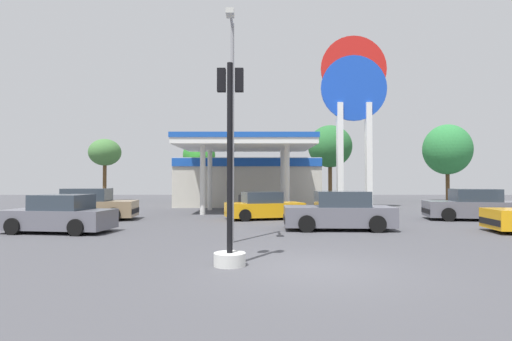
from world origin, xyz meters
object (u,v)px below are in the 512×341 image
(traffic_signal_0, at_px, (231,196))
(tree_3, at_px, (449,150))
(car_2, at_px, (474,206))
(car_3, at_px, (61,215))
(tree_0, at_px, (107,153))
(car_1, at_px, (340,212))
(corner_streetlamp, at_px, (233,110))
(tree_1, at_px, (201,156))
(station_pole_sign, at_px, (355,98))
(tree_2, at_px, (331,147))
(car_4, at_px, (266,207))
(car_5, at_px, (92,206))

(traffic_signal_0, relative_size, tree_3, 0.68)
(car_2, relative_size, car_3, 1.08)
(tree_0, bearing_deg, car_1, -50.35)
(car_1, height_order, car_2, car_2)
(corner_streetlamp, bearing_deg, tree_3, 52.31)
(tree_1, bearing_deg, car_1, -66.61)
(station_pole_sign, xyz_separation_m, tree_1, (-12.24, 8.42, -3.61))
(traffic_signal_0, relative_size, tree_2, 0.66)
(car_4, bearing_deg, station_pole_sign, 48.30)
(car_5, relative_size, corner_streetlamp, 0.64)
(car_1, bearing_deg, tree_3, 54.94)
(car_3, height_order, corner_streetlamp, corner_streetlamp)
(traffic_signal_0, distance_m, tree_1, 27.50)
(car_3, relative_size, car_5, 0.93)
(car_4, relative_size, car_5, 0.92)
(station_pole_sign, xyz_separation_m, car_3, (-14.73, -12.55, -7.24))
(tree_0, xyz_separation_m, tree_1, (9.34, -1.67, -0.36))
(station_pole_sign, bearing_deg, tree_2, 88.52)
(station_pole_sign, bearing_deg, corner_streetlamp, -117.03)
(traffic_signal_0, xyz_separation_m, tree_1, (-4.62, 26.98, 2.63))
(tree_0, xyz_separation_m, corner_streetlamp, (13.80, -25.32, -0.30))
(car_2, xyz_separation_m, car_3, (-18.86, -4.78, -0.05))
(car_3, distance_m, tree_3, 33.86)
(car_3, bearing_deg, tree_1, 83.22)
(corner_streetlamp, bearing_deg, car_2, 32.11)
(car_3, height_order, traffic_signal_0, traffic_signal_0)
(traffic_signal_0, bearing_deg, station_pole_sign, 67.69)
(car_5, bearing_deg, tree_2, 49.27)
(tree_2, height_order, corner_streetlamp, tree_2)
(tree_0, xyz_separation_m, tree_2, (21.86, 0.61, 0.66))
(station_pole_sign, xyz_separation_m, tree_0, (-21.58, 10.09, -3.25))
(car_3, relative_size, tree_3, 0.60)
(corner_streetlamp, bearing_deg, tree_0, 118.59)
(car_2, bearing_deg, car_1, -153.09)
(car_4, height_order, tree_1, tree_1)
(car_5, xyz_separation_m, tree_1, (3.31, 16.10, 3.57))
(traffic_signal_0, bearing_deg, tree_0, 115.98)
(station_pole_sign, relative_size, car_3, 2.84)
(car_2, height_order, tree_3, tree_3)
(corner_streetlamp, bearing_deg, tree_1, 100.69)
(station_pole_sign, distance_m, car_1, 14.16)
(traffic_signal_0, xyz_separation_m, tree_2, (7.90, 29.26, 3.65))
(tree_1, bearing_deg, tree_2, 10.31)
(car_3, relative_size, car_4, 1.01)
(tree_3, bearing_deg, station_pole_sign, -140.52)
(car_2, height_order, traffic_signal_0, traffic_signal_0)
(car_3, distance_m, corner_streetlamp, 8.32)
(tree_0, distance_m, tree_1, 9.49)
(car_3, xyz_separation_m, corner_streetlamp, (6.96, -2.69, 3.69))
(car_2, distance_m, tree_3, 18.65)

